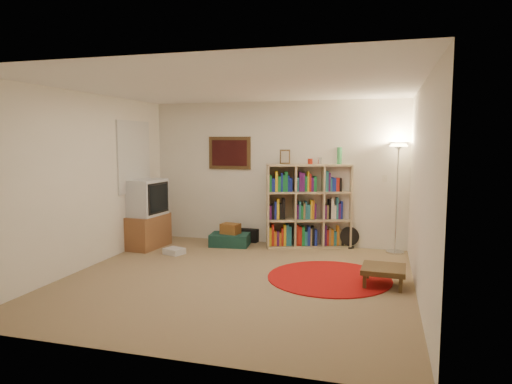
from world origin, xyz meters
TOP-DOWN VIEW (x-y plane):
  - room at (-0.05, 0.05)m, footprint 4.54×4.54m
  - bookshelf at (0.58, 2.12)m, footprint 1.48×0.82m
  - floor_lamp at (2.05, 2.06)m, footprint 0.36×0.36m
  - floor_fan at (1.30, 2.19)m, footprint 0.33×0.19m
  - tv_stand at (-2.08, 1.32)m, footprint 0.64×0.85m
  - dvd_box at (-1.38, 1.01)m, footprint 0.35×0.32m
  - suitcase at (-0.71, 1.81)m, footprint 0.70×0.50m
  - wicker_basket at (-0.70, 1.81)m, footprint 0.35×0.28m
  - duffel_bag at (-0.48, 2.27)m, footprint 0.37×0.33m
  - red_rug at (1.17, 0.39)m, footprint 1.64×1.64m
  - side_table at (1.87, 0.26)m, footprint 0.56×0.56m

SIDE VIEW (x-z plane):
  - red_rug at x=1.17m, z-range 0.00..0.01m
  - dvd_box at x=-1.38m, z-range 0.00..0.10m
  - suitcase at x=-0.71m, z-range 0.00..0.21m
  - duffel_bag at x=-0.48m, z-range 0.00..0.24m
  - floor_fan at x=1.30m, z-range 0.00..0.37m
  - side_table at x=1.87m, z-range 0.08..0.33m
  - wicker_basket at x=-0.70m, z-range 0.21..0.39m
  - tv_stand at x=-2.08m, z-range -0.02..1.15m
  - bookshelf at x=0.58m, z-range -0.17..1.55m
  - room at x=-0.05m, z-range -0.01..2.53m
  - floor_lamp at x=2.05m, z-range 0.59..2.40m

